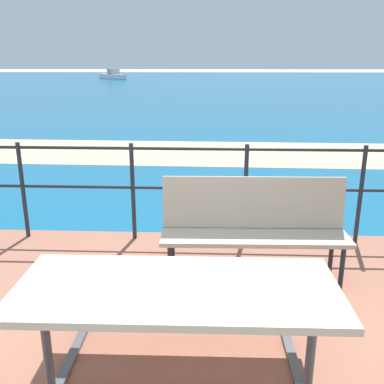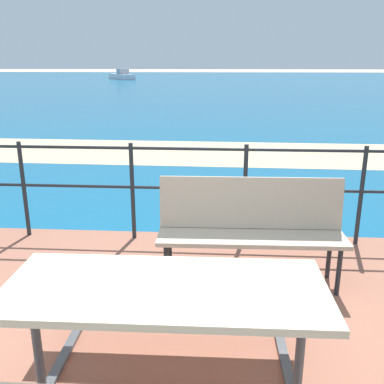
% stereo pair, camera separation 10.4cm
% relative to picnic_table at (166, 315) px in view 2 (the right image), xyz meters
% --- Properties ---
extents(sea_water, '(90.00, 90.00, 0.01)m').
position_rel_picnic_table_xyz_m(sea_water, '(-0.06, 39.90, -0.62)').
color(sea_water, '#145B84').
rests_on(sea_water, ground).
extents(beach_strip, '(54.04, 3.75, 0.01)m').
position_rel_picnic_table_xyz_m(beach_strip, '(-0.06, 7.21, -0.62)').
color(beach_strip, tan).
rests_on(beach_strip, ground).
extents(picnic_table, '(1.68, 1.39, 0.74)m').
position_rel_picnic_table_xyz_m(picnic_table, '(0.00, 0.00, 0.00)').
color(picnic_table, '#BCAD93').
rests_on(picnic_table, patio_paving).
extents(park_bench, '(1.57, 0.45, 0.90)m').
position_rel_picnic_table_xyz_m(park_bench, '(0.54, 1.48, -0.03)').
color(park_bench, tan).
rests_on(park_bench, patio_paving).
extents(railing_fence, '(5.94, 0.04, 1.04)m').
position_rel_picnic_table_xyz_m(railing_fence, '(-0.06, 2.33, 0.08)').
color(railing_fence, '#1E2328').
rests_on(railing_fence, patio_paving).
extents(boat_near, '(3.98, 5.22, 1.15)m').
position_rel_picnic_table_xyz_m(boat_near, '(-11.29, 48.37, -0.24)').
color(boat_near, silver).
rests_on(boat_near, sea_water).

